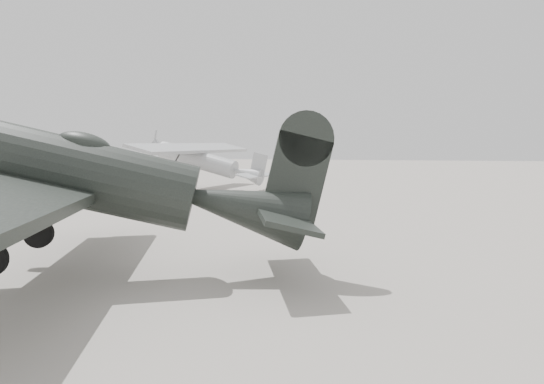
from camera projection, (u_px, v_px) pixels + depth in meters
The scene contains 3 objects.
ground at pixel (232, 258), 14.87m from camera, with size 160.00×160.00×0.00m, color #A69D93.
lowwing_monoplane at pixel (108, 181), 12.38m from camera, with size 9.95×13.68×4.42m.
highwing_monoplane at pixel (202, 157), 36.23m from camera, with size 8.96×12.53×3.54m.
Camera 1 is at (3.90, -14.14, 3.26)m, focal length 35.00 mm.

